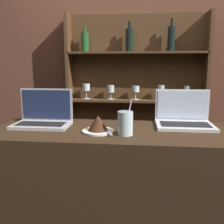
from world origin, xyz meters
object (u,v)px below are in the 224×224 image
at_px(laptop_far, 184,118).
at_px(cake_plate, 98,125).
at_px(laptop_near, 43,117).
at_px(water_glass, 125,123).

distance_m(laptop_far, cake_plate, 0.54).
bearing_deg(laptop_far, laptop_near, -174.19).
bearing_deg(laptop_far, cake_plate, -157.38).
height_order(cake_plate, water_glass, water_glass).
relative_size(laptop_near, laptop_far, 1.00).
relative_size(laptop_far, water_glass, 1.74).
bearing_deg(laptop_far, water_glass, -144.53).
xyz_separation_m(laptop_far, cake_plate, (-0.50, -0.21, -0.00)).
xyz_separation_m(laptop_near, water_glass, (0.52, -0.16, 0.01)).
bearing_deg(water_glass, laptop_near, 162.79).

